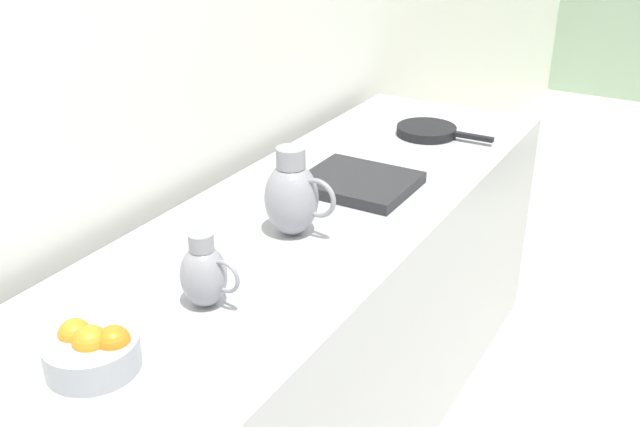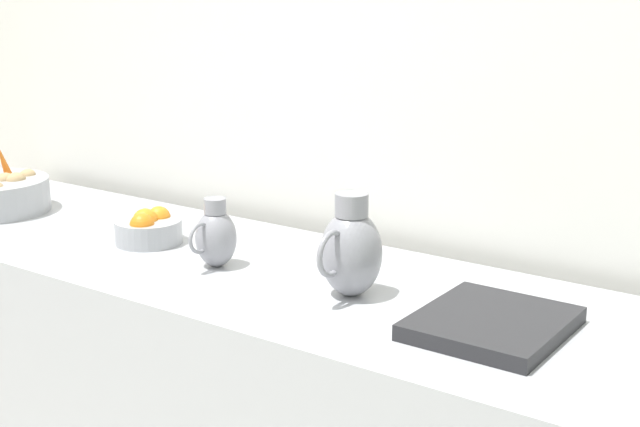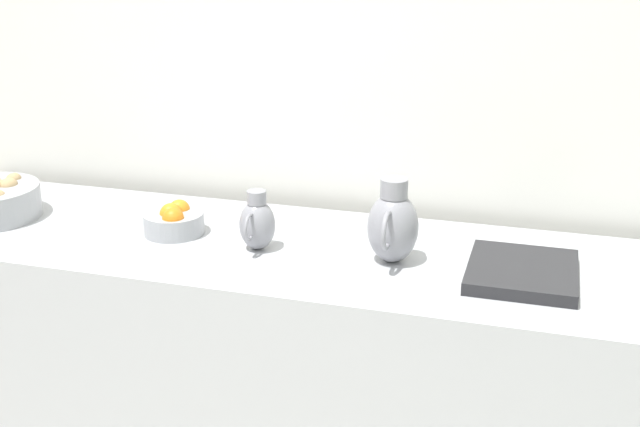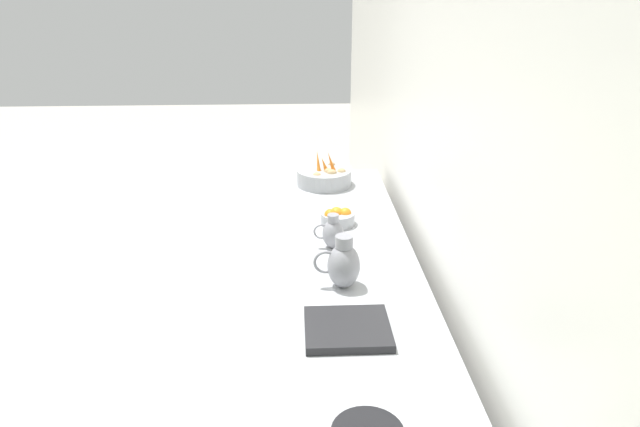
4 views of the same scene
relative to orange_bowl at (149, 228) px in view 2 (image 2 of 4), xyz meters
name	(u,v)px [view 2 (image 2 of 4)]	position (x,y,z in m)	size (l,w,h in m)	color
tile_wall_left	(572,31)	(-0.48, 1.04, 0.57)	(0.10, 9.46, 3.00)	white
orange_bowl	(149,228)	(0.00, 0.00, 0.00)	(0.19, 0.19, 0.10)	#9EA0A5
metal_pitcher_tall	(351,250)	(0.03, 0.72, 0.07)	(0.21, 0.15, 0.25)	gray
metal_pitcher_short	(215,236)	(0.05, 0.30, 0.04)	(0.16, 0.11, 0.19)	gray
counter_sink_basin	(492,324)	(0.04, 1.09, -0.03)	(0.34, 0.30, 0.04)	#232326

